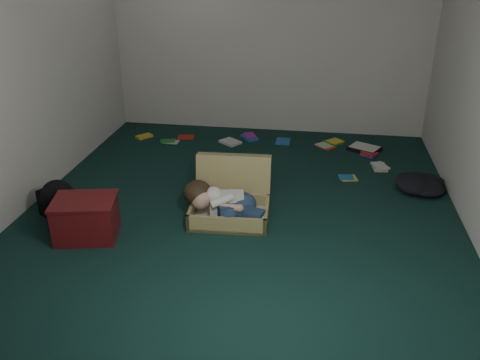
# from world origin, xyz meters

# --- Properties ---
(floor) EXTENTS (4.50, 4.50, 0.00)m
(floor) POSITION_xyz_m (0.00, 0.00, 0.00)
(floor) COLOR black
(floor) RESTS_ON ground
(wall_back) EXTENTS (4.50, 0.00, 4.50)m
(wall_back) POSITION_xyz_m (0.00, 2.25, 1.30)
(wall_back) COLOR silver
(wall_back) RESTS_ON ground
(wall_front) EXTENTS (4.50, 0.00, 4.50)m
(wall_front) POSITION_xyz_m (0.00, -2.25, 1.30)
(wall_front) COLOR silver
(wall_front) RESTS_ON ground
(wall_left) EXTENTS (0.00, 4.50, 4.50)m
(wall_left) POSITION_xyz_m (-2.00, 0.00, 1.30)
(wall_left) COLOR silver
(wall_left) RESTS_ON ground
(suitcase) EXTENTS (0.73, 0.71, 0.51)m
(suitcase) POSITION_xyz_m (-0.08, -0.14, 0.15)
(suitcase) COLOR tan
(suitcase) RESTS_ON floor
(person) EXTENTS (0.76, 0.36, 0.32)m
(person) POSITION_xyz_m (-0.12, -0.31, 0.20)
(person) COLOR white
(person) RESTS_ON suitcase
(maroon_bin) EXTENTS (0.59, 0.50, 0.35)m
(maroon_bin) POSITION_xyz_m (-1.22, -0.74, 0.18)
(maroon_bin) COLOR #571113
(maroon_bin) RESTS_ON floor
(backpack) EXTENTS (0.56, 0.52, 0.27)m
(backpack) POSITION_xyz_m (-1.62, -0.42, 0.13)
(backpack) COLOR black
(backpack) RESTS_ON floor
(clothing_pile) EXTENTS (0.52, 0.47, 0.14)m
(clothing_pile) POSITION_xyz_m (1.70, 0.67, 0.07)
(clothing_pile) COLOR black
(clothing_pile) RESTS_ON floor
(paper_tray) EXTENTS (0.44, 0.40, 0.05)m
(paper_tray) POSITION_xyz_m (1.24, 1.67, 0.02)
(paper_tray) COLOR black
(paper_tray) RESTS_ON floor
(book_scatter) EXTENTS (3.09, 1.28, 0.02)m
(book_scatter) POSITION_xyz_m (0.22, 1.58, 0.01)
(book_scatter) COLOR yellow
(book_scatter) RESTS_ON floor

